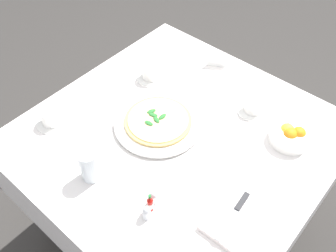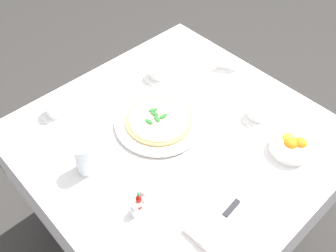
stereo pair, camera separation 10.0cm
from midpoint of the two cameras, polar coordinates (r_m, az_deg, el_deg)
name	(u,v)px [view 2 (the right image)]	position (r m, az deg, el deg)	size (l,w,h in m)	color
ground_plane	(175,227)	(2.03, 2.49, -15.33)	(8.00, 8.00, 0.00)	#33302D
dining_table	(177,157)	(1.51, 3.24, -4.87)	(1.07, 1.07, 0.75)	white
pizza_plate	(159,122)	(1.43, 0.58, 0.53)	(0.34, 0.34, 0.02)	white
pizza	(159,120)	(1.42, 0.57, 0.92)	(0.26, 0.26, 0.02)	#DBAD60
coffee_cup_near_right	(158,71)	(1.62, 0.23, 8.37)	(0.13, 0.13, 0.07)	white
coffee_cup_far_right	(55,108)	(1.50, -15.18, 2.56)	(0.13, 0.13, 0.07)	white
coffee_cup_right_edge	(258,113)	(1.50, 15.54, 1.92)	(0.13, 0.13, 0.06)	white
water_glass_center_back	(85,160)	(1.28, -10.51, -5.20)	(0.07, 0.07, 0.13)	white
napkin_folded	(222,221)	(1.21, 10.75, -14.26)	(0.22, 0.14, 0.02)	silver
dinner_knife	(222,219)	(1.19, 10.77, -14.04)	(0.20, 0.04, 0.01)	silver
citrus_bowl	(291,145)	(1.42, 20.39, -2.91)	(0.15, 0.15, 0.06)	white
hot_sauce_bottle	(139,201)	(1.19, -2.09, -11.66)	(0.02, 0.02, 0.08)	#B7140F
salt_shaker	(134,210)	(1.19, -2.79, -12.97)	(0.03, 0.03, 0.06)	white
pepper_shaker	(144,196)	(1.21, -1.39, -10.80)	(0.03, 0.03, 0.06)	white
menu_card	(226,64)	(1.69, 10.70, 9.26)	(0.05, 0.08, 0.06)	white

